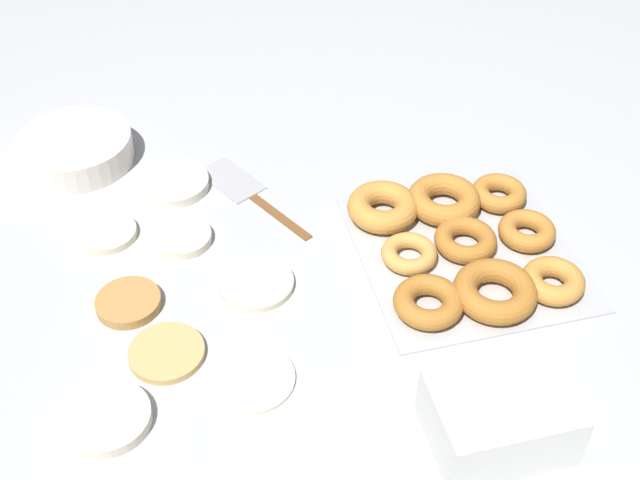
# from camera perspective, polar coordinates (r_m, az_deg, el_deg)

# --- Properties ---
(ground_plane) EXTENTS (3.00, 3.00, 0.00)m
(ground_plane) POSITION_cam_1_polar(r_m,az_deg,el_deg) (1.15, -4.33, -1.03)
(ground_plane) COLOR #B2B5BA
(pancake_0) EXTENTS (0.08, 0.08, 0.01)m
(pancake_0) POSITION_cam_1_polar(r_m,az_deg,el_deg) (1.18, -9.76, 0.17)
(pancake_0) COLOR beige
(pancake_0) RESTS_ON ground_plane
(pancake_1) EXTENTS (0.10, 0.10, 0.02)m
(pancake_1) POSITION_cam_1_polar(r_m,az_deg,el_deg) (0.98, -14.82, -12.17)
(pancake_1) COLOR beige
(pancake_1) RESTS_ON ground_plane
(pancake_2) EXTENTS (0.11, 0.11, 0.01)m
(pancake_2) POSITION_cam_1_polar(r_m,az_deg,el_deg) (0.99, -4.82, -9.69)
(pancake_2) COLOR beige
(pancake_2) RESTS_ON ground_plane
(pancake_3) EXTENTS (0.11, 0.11, 0.02)m
(pancake_3) POSITION_cam_1_polar(r_m,az_deg,el_deg) (1.28, -10.37, 3.99)
(pancake_3) COLOR silver
(pancake_3) RESTS_ON ground_plane
(pancake_4) EXTENTS (0.10, 0.10, 0.01)m
(pancake_4) POSITION_cam_1_polar(r_m,az_deg,el_deg) (1.10, -4.55, -3.09)
(pancake_4) COLOR beige
(pancake_4) RESTS_ON ground_plane
(pancake_5) EXTENTS (0.09, 0.09, 0.01)m
(pancake_5) POSITION_cam_1_polar(r_m,az_deg,el_deg) (1.10, -13.46, -4.35)
(pancake_5) COLOR #B27F42
(pancake_5) RESTS_ON ground_plane
(pancake_6) EXTENTS (0.09, 0.09, 0.01)m
(pancake_6) POSITION_cam_1_polar(r_m,az_deg,el_deg) (1.21, -14.92, 0.48)
(pancake_6) COLOR beige
(pancake_6) RESTS_ON ground_plane
(pancake_7) EXTENTS (0.10, 0.10, 0.01)m
(pancake_7) POSITION_cam_1_polar(r_m,az_deg,el_deg) (1.03, -10.85, -7.88)
(pancake_7) COLOR tan
(pancake_7) RESTS_ON ground_plane
(donut_tray) EXTENTS (0.32, 0.30, 0.04)m
(donut_tray) POSITION_cam_1_polar(r_m,az_deg,el_deg) (1.15, 9.99, -0.20)
(donut_tray) COLOR #ADAFB5
(donut_tray) RESTS_ON ground_plane
(batter_bowl) EXTENTS (0.18, 0.18, 0.05)m
(batter_bowl) POSITION_cam_1_polar(r_m,az_deg,el_deg) (1.36, -16.99, 6.21)
(batter_bowl) COLOR silver
(batter_bowl) RESTS_ON ground_plane
(container_stack) EXTENTS (0.11, 0.15, 0.08)m
(container_stack) POSITION_cam_1_polar(r_m,az_deg,el_deg) (0.93, 12.64, -12.24)
(container_stack) COLOR white
(container_stack) RESTS_ON ground_plane
(spatula) EXTENTS (0.23, 0.15, 0.01)m
(spatula) POSITION_cam_1_polar(r_m,az_deg,el_deg) (1.26, -5.62, 3.75)
(spatula) COLOR brown
(spatula) RESTS_ON ground_plane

